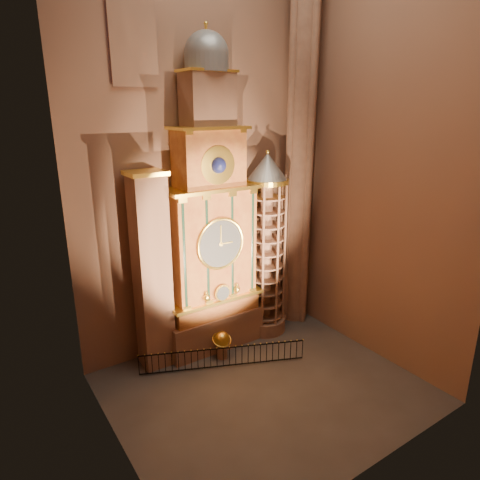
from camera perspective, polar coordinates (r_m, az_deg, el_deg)
floor at (r=21.93m, az=3.35°, el=-19.15°), size 14.00×14.00×0.00m
wall_back at (r=22.76m, az=-5.50°, el=12.15°), size 22.00×0.00×22.00m
wall_left at (r=14.58m, az=-18.60°, el=8.43°), size 0.00×22.00×22.00m
wall_right at (r=22.70m, az=18.40°, el=11.35°), size 0.00×22.00×22.00m
astronomical_clock at (r=22.68m, az=-3.93°, el=1.03°), size 5.60×2.41×16.70m
portrait_tower at (r=21.79m, az=-11.65°, el=-4.24°), size 1.80×1.60×10.20m
stair_turret at (r=24.74m, az=3.47°, el=-0.97°), size 2.50×2.50×10.80m
gothic_pier at (r=25.46m, az=8.07°, el=12.61°), size 2.04×2.04×22.00m
stained_glass_window at (r=21.53m, az=-14.20°, el=26.14°), size 2.20×0.14×5.20m
celestial_globe at (r=23.65m, az=-2.44°, el=-13.48°), size 1.16×1.11×1.53m
iron_railing at (r=23.01m, az=-2.25°, el=-15.36°), size 7.88×3.48×1.11m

